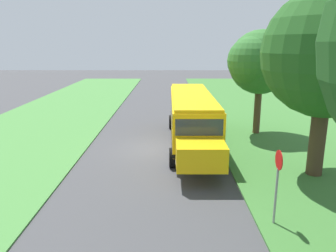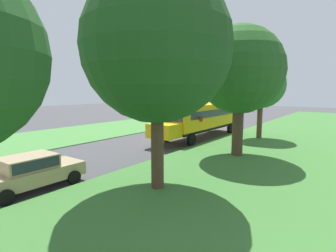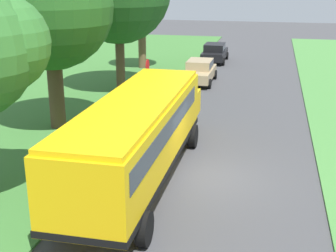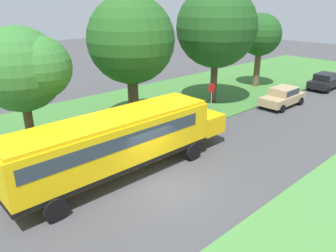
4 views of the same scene
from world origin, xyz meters
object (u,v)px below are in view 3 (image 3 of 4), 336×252
car_black_middle (215,52)px  oak_tree_across_road (142,4)px  stop_sign (148,77)px  car_tan_nearest (200,70)px  oak_tree_roadside_mid (46,5)px  school_bus (139,131)px

car_black_middle → oak_tree_across_road: (-5.10, -4.17, 4.11)m
car_black_middle → stop_sign: 15.21m
car_black_middle → stop_sign: size_ratio=1.61×
car_tan_nearest → oak_tree_across_road: oak_tree_across_road is taller
car_black_middle → stop_sign: stop_sign is taller
car_black_middle → oak_tree_roadside_mid: (-5.19, -19.67, 4.93)m
school_bus → car_tan_nearest: school_bus is taller
stop_sign → car_black_middle: bearing=83.2°
car_tan_nearest → car_black_middle: (0.00, 8.16, 0.00)m
car_tan_nearest → stop_sign: (-1.80, -6.92, 0.86)m
school_bus → oak_tree_roadside_mid: bearing=139.1°
oak_tree_roadside_mid → car_black_middle: bearing=75.2°
oak_tree_across_road → stop_sign: (3.30, -10.91, -3.25)m
car_tan_nearest → car_black_middle: same height
school_bus → oak_tree_roadside_mid: (-5.64, 4.89, 3.88)m
school_bus → car_black_middle: size_ratio=2.82×
school_bus → oak_tree_across_road: size_ratio=1.75×
school_bus → car_tan_nearest: bearing=91.6°
oak_tree_across_road → oak_tree_roadside_mid: bearing=-90.4°
oak_tree_roadside_mid → stop_sign: (3.39, 4.59, -4.07)m
oak_tree_across_road → stop_sign: oak_tree_across_road is taller
school_bus → car_tan_nearest: size_ratio=2.82×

